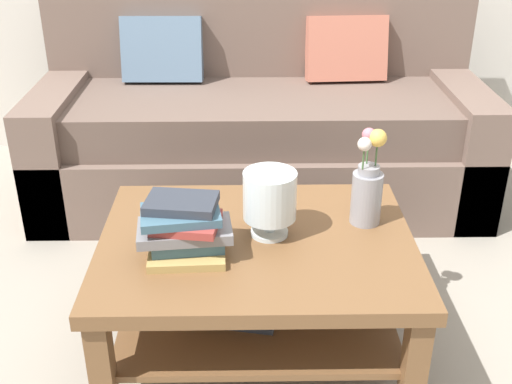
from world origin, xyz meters
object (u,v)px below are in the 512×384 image
coffee_table (256,268)px  glass_hurricane_vase (270,197)px  couch (260,125)px  book_stack_main (185,229)px  flower_pitcher (367,187)px

coffee_table → glass_hurricane_vase: (0.04, 0.03, 0.25)m
couch → book_stack_main: couch is taller
couch → glass_hurricane_vase: bearing=-89.8°
glass_hurricane_vase → flower_pitcher: bearing=13.4°
book_stack_main → glass_hurricane_vase: bearing=22.9°
book_stack_main → flower_pitcher: (0.61, 0.19, 0.05)m
couch → glass_hurricane_vase: couch is taller
coffee_table → flower_pitcher: (0.38, 0.11, 0.25)m
coffee_table → flower_pitcher: flower_pitcher is taller
coffee_table → book_stack_main: size_ratio=3.40×
couch → flower_pitcher: (0.34, -1.11, 0.20)m
coffee_table → glass_hurricane_vase: bearing=36.3°
coffee_table → glass_hurricane_vase: 0.26m
book_stack_main → flower_pitcher: 0.64m
couch → flower_pitcher: bearing=-73.0°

